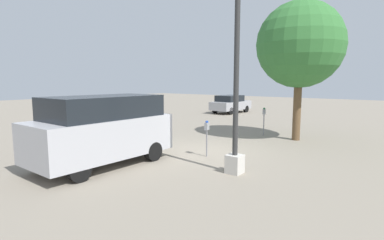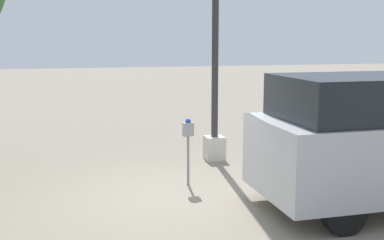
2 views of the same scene
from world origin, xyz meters
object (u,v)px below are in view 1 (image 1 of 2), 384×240
parking_meter_far (264,115)px  street_tree (300,45)px  lamp_post (236,106)px  parked_van (103,129)px  car_distant (231,104)px  parking_meter_near (207,130)px

parking_meter_far → street_tree: (0.26, 1.71, 3.26)m
lamp_post → parked_van: 4.28m
parked_van → parking_meter_far: bearing=168.1°
parking_meter_far → car_distant: (-8.10, -6.77, -0.24)m
parking_meter_far → parked_van: parked_van is taller
parking_meter_near → car_distant: 15.13m
parking_meter_far → parked_van: bearing=-22.5°
parking_meter_far → street_tree: bearing=71.0°
parking_meter_near → street_tree: (-5.04, 1.46, 3.32)m
car_distant → street_tree: 12.41m
parking_meter_far → car_distant: size_ratio=0.34×
lamp_post → parked_van: bearing=-64.0°
parking_meter_near → parked_van: parked_van is taller
car_distant → street_tree: size_ratio=0.65×
parking_meter_near → street_tree: size_ratio=0.21×
lamp_post → car_distant: 17.00m
parking_meter_near → car_distant: bearing=-162.9°
parking_meter_near → lamp_post: lamp_post is taller
parked_van → car_distant: bearing=-162.9°
parking_meter_far → lamp_post: 6.77m
parking_meter_far → lamp_post: bearing=7.1°
lamp_post → car_distant: lamp_post is taller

